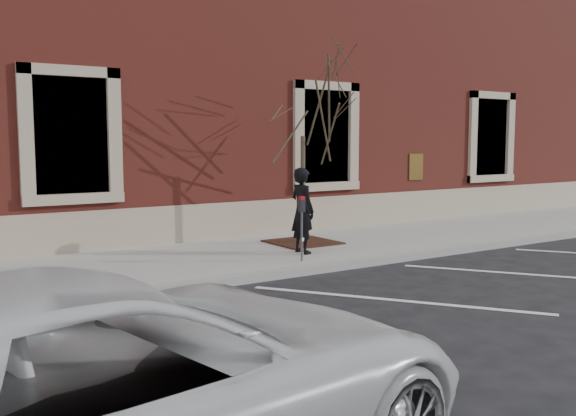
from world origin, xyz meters
TOP-DOWN VIEW (x-y plane):
  - ground at (0.00, 0.00)m, footprint 120.00×120.00m
  - sidewalk_near at (0.00, 1.75)m, footprint 40.00×3.50m
  - curb_near at (0.00, -0.05)m, footprint 40.00×0.12m
  - parking_stripes at (0.00, -2.20)m, footprint 28.00×4.40m
  - building_civic at (0.00, 7.74)m, footprint 40.00×8.62m
  - man at (0.64, 1.07)m, footprint 0.41×0.61m
  - parking_meter at (0.16, 0.39)m, footprint 0.11×0.08m
  - tree_grate at (1.34, 2.07)m, footprint 1.30×1.30m
  - sapling at (1.34, 2.07)m, footprint 2.45×2.45m
  - white_truck at (-5.21, -5.12)m, footprint 5.88×3.51m

SIDE VIEW (x-z plane):
  - ground at x=0.00m, z-range 0.00..0.00m
  - parking_stripes at x=0.00m, z-range 0.00..0.01m
  - sidewalk_near at x=0.00m, z-range 0.00..0.15m
  - curb_near at x=0.00m, z-range 0.00..0.15m
  - tree_grate at x=1.34m, z-range 0.15..0.18m
  - white_truck at x=-5.21m, z-range 0.00..1.53m
  - parking_meter at x=0.16m, z-range 0.38..1.55m
  - man at x=0.64m, z-range 0.15..1.79m
  - sapling at x=1.34m, z-range 0.96..5.05m
  - building_civic at x=0.00m, z-range 0.00..8.00m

